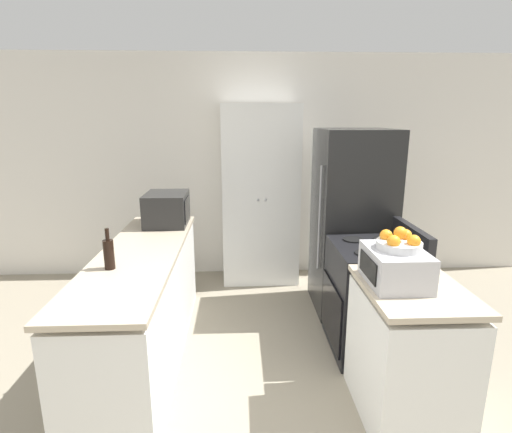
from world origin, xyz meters
The scene contains 10 objects.
wall_back centered at (0.00, 3.04, 1.30)m, with size 7.00×0.06×2.60m.
counter_left centered at (-0.91, 1.21, 0.43)m, with size 0.60×2.21×0.89m.
counter_right centered at (0.91, 0.49, 0.43)m, with size 0.60×0.78×0.89m.
pantry_cabinet centered at (0.10, 2.76, 1.02)m, with size 0.86×0.49×2.03m.
stove centered at (0.93, 1.25, 0.46)m, with size 0.66×0.72×1.05m.
refrigerator centered at (0.96, 2.03, 0.89)m, with size 0.71×0.75×1.79m.
microwave centered at (-0.83, 2.01, 1.05)m, with size 0.39×0.47×0.30m.
wine_bottle centered at (-1.03, 0.86, 1.00)m, with size 0.07×0.07×0.28m.
toaster_oven centered at (0.81, 0.54, 1.00)m, with size 0.34×0.43×0.22m.
fruit_bowl centered at (0.83, 0.55, 1.16)m, with size 0.27×0.27×0.14m.
Camera 1 is at (-0.14, -1.72, 1.90)m, focal length 28.00 mm.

